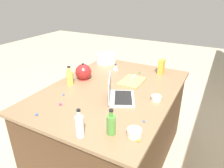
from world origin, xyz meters
TOP-DOWN VIEW (x-y plane):
  - ground_plane at (0.00, 0.00)m, footprint 12.00×12.00m
  - island_counter at (0.00, 0.00)m, footprint 1.70×1.23m
  - laptop at (0.17, 0.15)m, footprint 0.38×0.34m
  - mixing_bowl_large at (-0.67, -0.45)m, footprint 0.27×0.27m
  - bottle_oil at (0.12, -0.44)m, footprint 0.07×0.07m
  - bottle_vinegar at (0.77, 0.16)m, footprint 0.06×0.06m
  - bottle_olive at (0.64, 0.34)m, footprint 0.06×0.06m
  - kettle at (-0.07, -0.40)m, footprint 0.21×0.18m
  - cutting_board at (-0.24, 0.12)m, footprint 0.31×0.22m
  - butter_stick_left at (-0.27, 0.12)m, footprint 0.11×0.05m
  - ramekin_small at (0.59, 0.49)m, footprint 0.10×0.10m
  - ramekin_medium at (0.03, 0.47)m, footprint 0.09×0.09m
  - kitchen_timer at (-0.49, -0.21)m, footprint 0.07×0.07m
  - candy_bag at (-0.64, 0.32)m, footprint 0.09×0.06m
  - candy_0 at (-0.58, -0.36)m, footprint 0.01×0.01m
  - candy_1 at (-0.63, -0.35)m, footprint 0.02×0.02m
  - candy_2 at (0.40, 0.49)m, footprint 0.02×0.02m
  - candy_3 at (0.63, 0.54)m, footprint 0.02×0.02m
  - candy_4 at (0.72, -0.30)m, footprint 0.02×0.02m
  - candy_5 at (-0.52, 0.10)m, footprint 0.02×0.02m
  - candy_6 at (0.35, -0.34)m, footprint 0.02×0.02m
  - candy_7 at (0.51, -0.24)m, footprint 0.02×0.02m
  - candy_8 at (-0.26, -0.50)m, footprint 0.02×0.02m

SIDE VIEW (x-z plane):
  - ground_plane at x=0.00m, z-range 0.00..0.00m
  - island_counter at x=0.00m, z-range 0.00..0.90m
  - candy_0 at x=-0.58m, z-range 0.90..0.91m
  - candy_1 at x=-0.63m, z-range 0.90..0.92m
  - candy_2 at x=0.40m, z-range 0.90..0.92m
  - candy_3 at x=0.63m, z-range 0.90..0.92m
  - cutting_board at x=-0.24m, z-range 0.90..0.92m
  - candy_6 at x=0.35m, z-range 0.90..0.92m
  - candy_5 at x=-0.52m, z-range 0.90..0.92m
  - candy_4 at x=0.72m, z-range 0.90..0.92m
  - candy_7 at x=0.51m, z-range 0.90..0.92m
  - candy_8 at x=-0.26m, z-range 0.90..0.92m
  - ramekin_medium at x=0.03m, z-range 0.90..0.95m
  - ramekin_small at x=0.59m, z-range 0.90..0.95m
  - kitchen_timer at x=-0.49m, z-range 0.90..0.97m
  - butter_stick_left at x=-0.27m, z-range 0.92..0.95m
  - laptop at x=0.17m, z-range 0.84..1.06m
  - mixing_bowl_large at x=-0.67m, z-range 0.90..1.02m
  - bottle_olive at x=0.64m, z-range 0.88..1.07m
  - kettle at x=-0.07m, z-range 0.88..1.08m
  - bottle_oil at x=0.12m, z-range 0.88..1.08m
  - candy_bag at x=-0.64m, z-range 0.90..1.07m
  - bottle_vinegar at x=0.77m, z-range 0.88..1.09m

